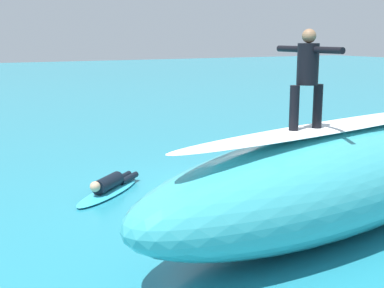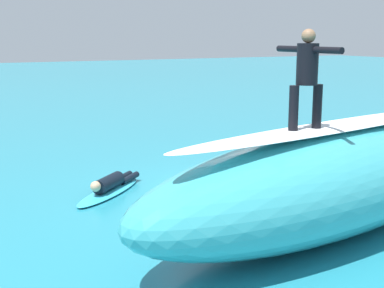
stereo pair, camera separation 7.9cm
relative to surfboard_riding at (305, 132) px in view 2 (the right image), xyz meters
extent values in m
plane|color=teal|center=(-0.58, -3.04, -1.83)|extent=(120.00, 120.00, 0.00)
ellipsoid|color=teal|center=(-0.94, -0.17, -0.93)|extent=(9.00, 3.91, 1.80)
ellipsoid|color=white|center=(-0.94, -0.17, 0.00)|extent=(7.44, 2.14, 0.08)
ellipsoid|color=#33B2D1|center=(0.00, 0.00, 0.00)|extent=(1.95, 0.48, 0.07)
cylinder|color=black|center=(0.24, 0.00, 0.39)|extent=(0.15, 0.15, 0.71)
cylinder|color=black|center=(-0.24, 0.00, 0.39)|extent=(0.15, 0.15, 0.71)
cylinder|color=black|center=(0.00, 0.00, 1.06)|extent=(0.34, 0.34, 0.64)
sphere|color=#936B4C|center=(0.00, 0.00, 1.49)|extent=(0.22, 0.22, 0.22)
cylinder|color=black|center=(0.00, 0.45, 1.29)|extent=(0.11, 0.57, 0.10)
cylinder|color=black|center=(0.00, -0.45, 1.29)|extent=(0.11, 0.57, 0.10)
ellipsoid|color=#33B2D1|center=(1.84, -4.10, -1.79)|extent=(2.17, 1.98, 0.08)
cylinder|color=black|center=(1.84, -4.10, -1.59)|extent=(0.86, 0.80, 0.31)
sphere|color=tan|center=(2.24, -3.75, -1.53)|extent=(0.22, 0.22, 0.22)
cylinder|color=black|center=(1.29, -4.69, -1.68)|extent=(0.64, 0.58, 0.14)
cylinder|color=black|center=(1.17, -4.55, -1.68)|extent=(0.64, 0.58, 0.14)
camera|label=1|loc=(5.65, 6.51, 1.50)|focal=50.51mm
camera|label=2|loc=(5.58, 6.55, 1.50)|focal=50.51mm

